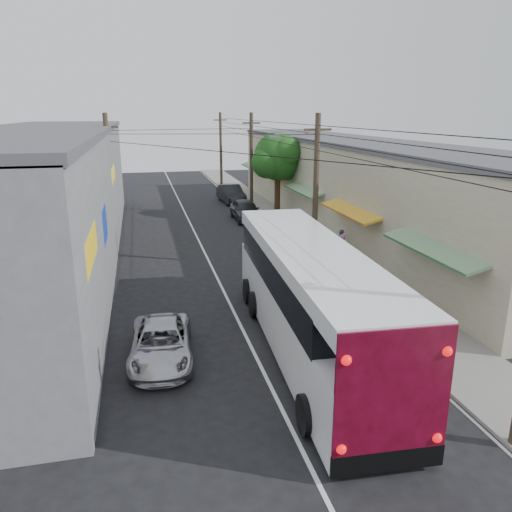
{
  "coord_description": "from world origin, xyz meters",
  "views": [
    {
      "loc": [
        -3.49,
        -10.9,
        8.05
      ],
      "look_at": [
        1.19,
        9.2,
        2.06
      ],
      "focal_mm": 35.0,
      "sensor_mm": 36.0,
      "label": 1
    }
  ],
  "objects_px": {
    "jeepney": "(161,343)",
    "parked_car_far": "(231,194)",
    "parked_suv": "(303,256)",
    "pedestrian_far": "(341,241)",
    "parked_car_mid": "(246,210)",
    "coach_bus": "(309,297)",
    "pedestrian_near": "(342,248)"
  },
  "relations": [
    {
      "from": "coach_bus",
      "to": "pedestrian_far",
      "type": "height_order",
      "value": "coach_bus"
    },
    {
      "from": "pedestrian_far",
      "to": "pedestrian_near",
      "type": "bearing_deg",
      "value": 93.84
    },
    {
      "from": "coach_bus",
      "to": "jeepney",
      "type": "bearing_deg",
      "value": 179.54
    },
    {
      "from": "coach_bus",
      "to": "parked_car_far",
      "type": "bearing_deg",
      "value": 87.79
    },
    {
      "from": "parked_suv",
      "to": "pedestrian_far",
      "type": "relative_size",
      "value": 3.63
    },
    {
      "from": "jeepney",
      "to": "pedestrian_far",
      "type": "relative_size",
      "value": 3.08
    },
    {
      "from": "parked_car_far",
      "to": "coach_bus",
      "type": "bearing_deg",
      "value": -99.63
    },
    {
      "from": "coach_bus",
      "to": "parked_car_far",
      "type": "xyz_separation_m",
      "value": [
        2.7,
        29.59,
        -1.15
      ]
    },
    {
      "from": "coach_bus",
      "to": "pedestrian_near",
      "type": "distance_m",
      "value": 10.89
    },
    {
      "from": "parked_car_mid",
      "to": "pedestrian_near",
      "type": "height_order",
      "value": "pedestrian_near"
    },
    {
      "from": "jeepney",
      "to": "parked_suv",
      "type": "relative_size",
      "value": 0.85
    },
    {
      "from": "pedestrian_far",
      "to": "parked_car_far",
      "type": "bearing_deg",
      "value": -56.77
    },
    {
      "from": "jeepney",
      "to": "parked_car_far",
      "type": "bearing_deg",
      "value": 79.33
    },
    {
      "from": "pedestrian_near",
      "to": "parked_car_mid",
      "type": "bearing_deg",
      "value": -87.96
    },
    {
      "from": "jeepney",
      "to": "pedestrian_far",
      "type": "bearing_deg",
      "value": 48.68
    },
    {
      "from": "parked_suv",
      "to": "parked_car_mid",
      "type": "xyz_separation_m",
      "value": [
        -0.3,
        12.97,
        0.04
      ]
    },
    {
      "from": "coach_bus",
      "to": "pedestrian_near",
      "type": "height_order",
      "value": "coach_bus"
    },
    {
      "from": "jeepney",
      "to": "parked_car_far",
      "type": "height_order",
      "value": "parked_car_far"
    },
    {
      "from": "coach_bus",
      "to": "parked_car_mid",
      "type": "bearing_deg",
      "value": 86.71
    },
    {
      "from": "parked_suv",
      "to": "pedestrian_near",
      "type": "distance_m",
      "value": 2.62
    },
    {
      "from": "parked_suv",
      "to": "pedestrian_far",
      "type": "bearing_deg",
      "value": 43.45
    },
    {
      "from": "parked_suv",
      "to": "jeepney",
      "type": "bearing_deg",
      "value": -124.7
    },
    {
      "from": "coach_bus",
      "to": "jeepney",
      "type": "xyz_separation_m",
      "value": [
        -5.04,
        0.3,
        -1.34
      ]
    },
    {
      "from": "jeepney",
      "to": "pedestrian_far",
      "type": "height_order",
      "value": "pedestrian_far"
    },
    {
      "from": "jeepney",
      "to": "coach_bus",
      "type": "bearing_deg",
      "value": 0.66
    },
    {
      "from": "parked_suv",
      "to": "pedestrian_near",
      "type": "bearing_deg",
      "value": 25.26
    },
    {
      "from": "parked_suv",
      "to": "pedestrian_near",
      "type": "xyz_separation_m",
      "value": [
        2.5,
        0.78,
        0.11
      ]
    },
    {
      "from": "parked_suv",
      "to": "coach_bus",
      "type": "bearing_deg",
      "value": -99.31
    },
    {
      "from": "parked_car_mid",
      "to": "parked_car_far",
      "type": "height_order",
      "value": "parked_car_far"
    },
    {
      "from": "parked_car_mid",
      "to": "pedestrian_near",
      "type": "distance_m",
      "value": 12.51
    },
    {
      "from": "pedestrian_near",
      "to": "pedestrian_far",
      "type": "xyz_separation_m",
      "value": [
        0.5,
        1.37,
        -0.03
      ]
    },
    {
      "from": "jeepney",
      "to": "parked_suv",
      "type": "xyz_separation_m",
      "value": [
        7.73,
        8.42,
        0.14
      ]
    }
  ]
}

